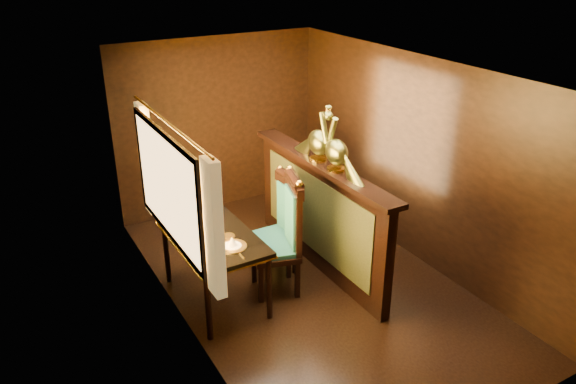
{
  "coord_description": "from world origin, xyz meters",
  "views": [
    {
      "loc": [
        -2.96,
        -4.68,
        3.68
      ],
      "look_at": [
        -0.14,
        0.25,
        1.11
      ],
      "focal_mm": 35.0,
      "sensor_mm": 36.0,
      "label": 1
    }
  ],
  "objects_px": {
    "dining_table": "(213,241)",
    "chair_right": "(282,219)",
    "peacock_right": "(319,132)",
    "peacock_left": "(337,141)",
    "chair_left": "(286,231)"
  },
  "relations": [
    {
      "from": "chair_left",
      "to": "chair_right",
      "type": "bearing_deg",
      "value": 82.57
    },
    {
      "from": "dining_table",
      "to": "peacock_right",
      "type": "distance_m",
      "value": 1.69
    },
    {
      "from": "chair_left",
      "to": "peacock_right",
      "type": "height_order",
      "value": "peacock_right"
    },
    {
      "from": "dining_table",
      "to": "chair_right",
      "type": "bearing_deg",
      "value": 10.88
    },
    {
      "from": "chair_right",
      "to": "dining_table",
      "type": "bearing_deg",
      "value": -169.18
    },
    {
      "from": "peacock_right",
      "to": "peacock_left",
      "type": "bearing_deg",
      "value": -90.0
    },
    {
      "from": "dining_table",
      "to": "peacock_right",
      "type": "bearing_deg",
      "value": 3.27
    },
    {
      "from": "dining_table",
      "to": "peacock_left",
      "type": "distance_m",
      "value": 1.71
    },
    {
      "from": "dining_table",
      "to": "peacock_left",
      "type": "height_order",
      "value": "peacock_left"
    },
    {
      "from": "chair_right",
      "to": "chair_left",
      "type": "bearing_deg",
      "value": -114.23
    },
    {
      "from": "dining_table",
      "to": "peacock_left",
      "type": "xyz_separation_m",
      "value": [
        1.38,
        -0.26,
        0.97
      ]
    },
    {
      "from": "chair_left",
      "to": "peacock_left",
      "type": "xyz_separation_m",
      "value": [
        0.59,
        -0.06,
        0.96
      ]
    },
    {
      "from": "chair_right",
      "to": "peacock_left",
      "type": "height_order",
      "value": "peacock_left"
    },
    {
      "from": "chair_right",
      "to": "peacock_left",
      "type": "xyz_separation_m",
      "value": [
        0.42,
        -0.46,
        1.04
      ]
    },
    {
      "from": "peacock_right",
      "to": "dining_table",
      "type": "bearing_deg",
      "value": -176.12
    }
  ]
}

